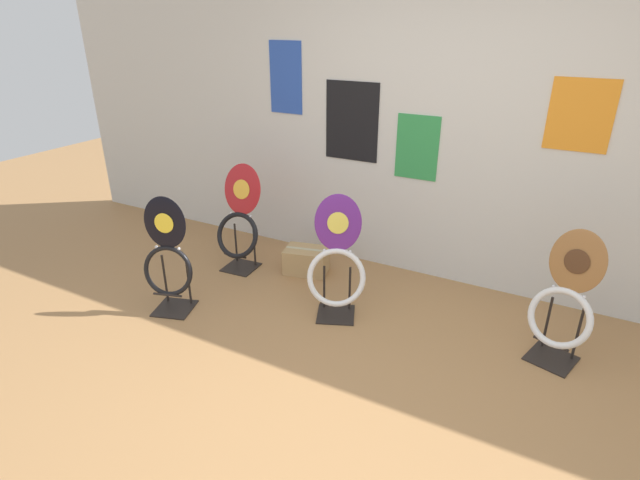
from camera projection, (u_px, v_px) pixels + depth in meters
name	position (u px, v px, depth m)	size (l,w,h in m)	color
ground_plane	(329.00, 420.00, 2.82)	(14.00, 14.00, 0.00)	#A37547
wall_back	(447.00, 126.00, 3.87)	(8.00, 0.07, 2.60)	silver
toilet_seat_display_woodgrain	(564.00, 306.00, 3.15)	(0.43, 0.35, 0.90)	black
toilet_seat_display_jazz_black	(168.00, 260.00, 3.70)	(0.41, 0.35, 0.91)	black
toilet_seat_display_crimson_swirl	(239.00, 222.00, 4.35)	(0.42, 0.33, 0.93)	black
toilet_seat_display_purple_note	(337.00, 265.00, 3.64)	(0.48, 0.40, 0.93)	black
storage_box	(306.00, 260.00, 4.39)	(0.42, 0.33, 0.22)	tan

